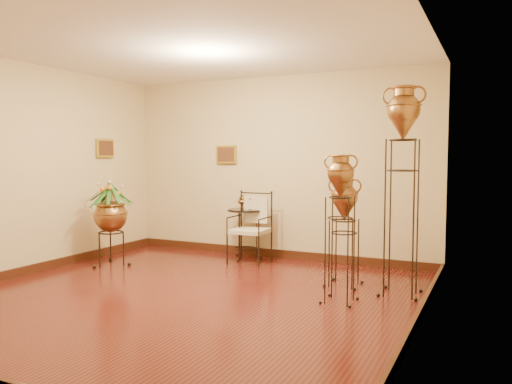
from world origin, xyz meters
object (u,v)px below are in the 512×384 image
at_px(armchair, 250,228).
at_px(planter_urn, 111,212).
at_px(amphora_tall, 402,188).
at_px(side_table, 245,233).
at_px(amphora_mid, 340,227).

bearing_deg(armchair, planter_urn, -151.38).
bearing_deg(amphora_tall, side_table, 157.80).
height_order(armchair, side_table, armchair).
relative_size(armchair, side_table, 1.07).
distance_m(amphora_mid, side_table, 2.57).
xyz_separation_m(planter_urn, armchair, (1.74, 1.00, -0.25)).
bearing_deg(side_table, amphora_mid, -39.23).
height_order(amphora_mid, side_table, amphora_mid).
relative_size(amphora_mid, planter_urn, 1.16).
xyz_separation_m(amphora_tall, side_table, (-2.50, 1.02, -0.81)).
bearing_deg(amphora_mid, side_table, 140.77).
bearing_deg(amphora_mid, planter_urn, 174.10).
distance_m(amphora_mid, armchair, 2.25).
bearing_deg(armchair, side_table, 128.20).
distance_m(amphora_mid, planter_urn, 3.52).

